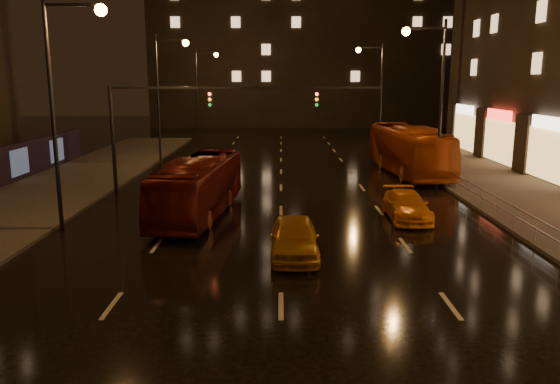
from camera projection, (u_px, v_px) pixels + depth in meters
The scene contains 9 objects.
ground at pixel (281, 194), 31.73m from camera, with size 140.00×140.00×0.00m, color black.
sidewalk_left at pixel (7, 213), 26.85m from camera, with size 7.00×70.00×0.15m, color #38332D.
sidewalk_right at pixel (555, 214), 26.80m from camera, with size 7.00×70.00×0.15m, color #38332D.
traffic_signal at pixel (192, 112), 30.79m from camera, with size 15.31×0.32×6.20m.
railing_right at pixel (469, 186), 29.58m from camera, with size 0.05×56.00×1.00m.
bus_red at pixel (199, 187), 26.62m from camera, with size 2.38×10.16×2.83m, color #5E130D.
bus_curb at pixel (409, 150), 38.44m from camera, with size 2.84×12.13×3.38m, color #AE4511.
taxi_near at pixel (294, 237), 20.39m from camera, with size 1.76×4.38×1.49m, color #C37F12.
taxi_far at pixel (407, 206), 25.99m from camera, with size 1.81×4.46×1.30m, color orange.
Camera 1 is at (-0.00, -11.06, 6.53)m, focal length 35.00 mm.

